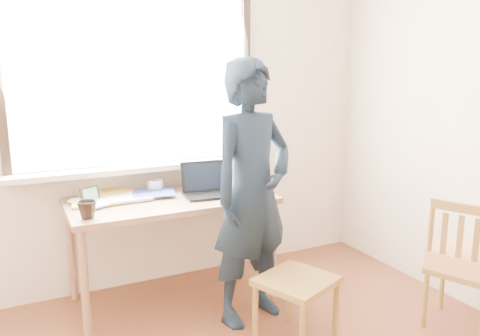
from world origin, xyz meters
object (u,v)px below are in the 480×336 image
person (252,193)px  desk (172,209)px  laptop (207,187)px  work_chair (296,288)px  mug_dark (87,210)px  side_chair (465,261)px  mug_white (155,186)px

person → desk: bearing=113.9°
laptop → work_chair: size_ratio=0.69×
laptop → mug_dark: (-0.86, -0.20, -0.00)m
laptop → work_chair: bearing=-76.1°
laptop → mug_dark: bearing=-167.0°
laptop → mug_dark: laptop is taller
desk → person: (0.38, -0.48, 0.18)m
laptop → side_chair: (1.25, -1.18, -0.36)m
desk → work_chair: bearing=-62.1°
side_chair → person: size_ratio=0.50×
desk → mug_dark: (-0.60, -0.23, 0.13)m
laptop → desk: bearing=173.1°
mug_white → desk: bearing=-76.5°
desk → side_chair: size_ratio=1.64×
mug_dark → work_chair: (1.07, -0.66, -0.45)m
side_chair → person: bearing=147.2°
mug_dark → side_chair: size_ratio=0.14×
side_chair → person: (-1.13, 0.73, 0.40)m
laptop → mug_dark: size_ratio=3.13×
side_chair → laptop: bearing=136.8°
work_chair → person: bearing=102.0°
laptop → work_chair: (0.21, -0.85, -0.45)m
laptop → work_chair: 0.99m
mug_white → work_chair: bearing=-64.7°
desk → laptop: bearing=-6.9°
mug_white → mug_dark: 0.70m
desk → mug_white: (-0.05, 0.21, 0.12)m
laptop → mug_white: (-0.31, 0.24, -0.01)m
mug_dark → desk: bearing=20.9°
side_chair → person: 1.40m
desk → mug_white: mug_white is taller
person → mug_dark: bearing=151.0°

